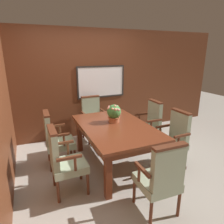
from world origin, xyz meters
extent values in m
plane|color=#A39E93|center=(0.00, 0.00, 0.00)|extent=(14.00, 14.00, 0.00)
cube|color=#5B2D19|center=(0.00, 1.61, 1.23)|extent=(7.20, 0.06, 2.45)
cube|color=white|center=(0.37, 1.57, 1.27)|extent=(1.09, 0.01, 0.67)
cube|color=#282623|center=(0.37, 1.57, 1.62)|extent=(1.16, 0.02, 0.04)
cube|color=#282623|center=(0.37, 1.57, 0.92)|extent=(1.16, 0.02, 0.03)
cube|color=#282623|center=(-0.19, 1.57, 1.27)|extent=(0.04, 0.02, 0.67)
cube|color=#282623|center=(0.93, 1.57, 1.27)|extent=(0.03, 0.02, 0.67)
cube|color=maroon|center=(-0.39, -0.69, 0.35)|extent=(0.09, 0.09, 0.69)
cube|color=maroon|center=(0.51, -0.69, 0.35)|extent=(0.09, 0.09, 0.69)
cube|color=maroon|center=(-0.39, 0.83, 0.35)|extent=(0.09, 0.09, 0.69)
cube|color=maroon|center=(0.51, 0.83, 0.35)|extent=(0.09, 0.09, 0.69)
cube|color=maroon|center=(0.06, 0.07, 0.65)|extent=(1.05, 1.67, 0.09)
cube|color=maroon|center=(0.06, 0.07, 0.72)|extent=(1.11, 1.73, 0.04)
cylinder|color=#562B19|center=(0.29, -0.92, 0.17)|extent=(0.04, 0.04, 0.34)
cylinder|color=#562B19|center=(-0.10, -0.90, 0.17)|extent=(0.04, 0.04, 0.34)
cylinder|color=#562B19|center=(0.28, -1.32, 0.17)|extent=(0.04, 0.04, 0.34)
cylinder|color=#562B19|center=(-0.11, -1.31, 0.17)|extent=(0.04, 0.04, 0.34)
cube|color=#93A384|center=(0.09, -1.11, 0.40)|extent=(0.47, 0.48, 0.11)
cube|color=#93A384|center=(0.08, -1.31, 0.71)|extent=(0.42, 0.09, 0.51)
cube|color=#562B19|center=(0.08, -1.31, 0.97)|extent=(0.42, 0.10, 0.03)
cylinder|color=#562B19|center=(0.32, -1.09, 0.55)|extent=(0.04, 0.04, 0.20)
cube|color=#562B19|center=(0.32, -1.16, 0.65)|extent=(0.05, 0.33, 0.04)
cylinder|color=#562B19|center=(-0.15, -1.07, 0.55)|extent=(0.04, 0.04, 0.20)
cube|color=#562B19|center=(-0.15, -1.14, 0.65)|extent=(0.05, 0.33, 0.04)
cylinder|color=#562B19|center=(0.70, -0.14, 0.17)|extent=(0.04, 0.04, 0.34)
cylinder|color=#562B19|center=(0.71, -0.53, 0.17)|extent=(0.04, 0.04, 0.34)
cylinder|color=#562B19|center=(1.11, -0.13, 0.17)|extent=(0.04, 0.04, 0.34)
cylinder|color=#562B19|center=(1.12, -0.52, 0.17)|extent=(0.04, 0.04, 0.34)
cube|color=#93A384|center=(0.91, -0.33, 0.40)|extent=(0.48, 0.46, 0.11)
cube|color=#93A384|center=(1.10, -0.33, 0.71)|extent=(0.09, 0.42, 0.51)
cube|color=#562B19|center=(1.10, -0.33, 0.97)|extent=(0.10, 0.42, 0.03)
cylinder|color=#562B19|center=(0.87, -0.10, 0.55)|extent=(0.04, 0.04, 0.20)
cube|color=#562B19|center=(0.94, -0.10, 0.65)|extent=(0.33, 0.04, 0.04)
cylinder|color=#562B19|center=(0.88, -0.57, 0.55)|extent=(0.04, 0.04, 0.20)
cube|color=#562B19|center=(0.95, -0.57, 0.65)|extent=(0.33, 0.04, 0.04)
cylinder|color=#562B19|center=(-0.62, 0.26, 0.17)|extent=(0.04, 0.04, 0.34)
cylinder|color=#562B19|center=(-0.61, 0.65, 0.17)|extent=(0.04, 0.04, 0.34)
cylinder|color=#562B19|center=(-1.03, 0.27, 0.17)|extent=(0.04, 0.04, 0.34)
cylinder|color=#562B19|center=(-1.02, 0.67, 0.17)|extent=(0.04, 0.04, 0.34)
cube|color=#93A384|center=(-0.82, 0.46, 0.40)|extent=(0.48, 0.47, 0.11)
cube|color=#93A384|center=(-1.01, 0.47, 0.71)|extent=(0.09, 0.42, 0.51)
cube|color=#562B19|center=(-1.01, 0.47, 0.97)|extent=(0.10, 0.42, 0.03)
cylinder|color=#562B19|center=(-0.79, 0.23, 0.55)|extent=(0.04, 0.04, 0.20)
cube|color=#562B19|center=(-0.86, 0.23, 0.65)|extent=(0.33, 0.05, 0.04)
cylinder|color=#562B19|center=(-0.78, 0.70, 0.55)|extent=(0.04, 0.04, 0.20)
cube|color=#562B19|center=(-0.85, 0.70, 0.65)|extent=(0.33, 0.05, 0.04)
cylinder|color=#562B19|center=(-0.14, 1.02, 0.17)|extent=(0.04, 0.04, 0.34)
cylinder|color=#562B19|center=(0.25, 1.03, 0.17)|extent=(0.04, 0.04, 0.34)
cylinder|color=#562B19|center=(-0.15, 1.42, 0.17)|extent=(0.04, 0.04, 0.34)
cylinder|color=#562B19|center=(0.24, 1.44, 0.17)|extent=(0.04, 0.04, 0.34)
cube|color=#93A384|center=(0.05, 1.23, 0.40)|extent=(0.47, 0.48, 0.11)
cube|color=#93A384|center=(0.04, 1.42, 0.71)|extent=(0.42, 0.10, 0.51)
cube|color=#562B19|center=(0.04, 1.42, 0.97)|extent=(0.42, 0.10, 0.03)
cylinder|color=#562B19|center=(-0.18, 1.18, 0.55)|extent=(0.04, 0.04, 0.20)
cube|color=#562B19|center=(-0.19, 1.25, 0.65)|extent=(0.05, 0.33, 0.04)
cylinder|color=#562B19|center=(0.29, 1.20, 0.55)|extent=(0.04, 0.04, 0.20)
cube|color=#562B19|center=(0.28, 1.27, 0.65)|extent=(0.05, 0.33, 0.04)
cylinder|color=#562B19|center=(0.74, 0.65, 0.17)|extent=(0.04, 0.04, 0.34)
cylinder|color=#562B19|center=(0.73, 0.26, 0.17)|extent=(0.04, 0.04, 0.34)
cylinder|color=#562B19|center=(1.14, 0.64, 0.17)|extent=(0.04, 0.04, 0.34)
cylinder|color=#562B19|center=(1.13, 0.25, 0.17)|extent=(0.04, 0.04, 0.34)
cube|color=#93A384|center=(0.94, 0.45, 0.40)|extent=(0.48, 0.46, 0.11)
cube|color=#93A384|center=(1.13, 0.45, 0.71)|extent=(0.09, 0.42, 0.51)
cube|color=#562B19|center=(1.13, 0.45, 0.97)|extent=(0.10, 0.42, 0.03)
cylinder|color=#562B19|center=(0.91, 0.69, 0.55)|extent=(0.04, 0.04, 0.20)
cube|color=#562B19|center=(0.98, 0.69, 0.65)|extent=(0.33, 0.04, 0.04)
cylinder|color=#562B19|center=(0.89, 0.22, 0.55)|extent=(0.04, 0.04, 0.20)
cube|color=#562B19|center=(0.96, 0.22, 0.65)|extent=(0.33, 0.04, 0.04)
cylinder|color=#562B19|center=(-0.62, -0.51, 0.17)|extent=(0.04, 0.04, 0.34)
cylinder|color=#562B19|center=(-0.62, -0.12, 0.17)|extent=(0.04, 0.04, 0.34)
cylinder|color=#562B19|center=(-1.03, -0.51, 0.17)|extent=(0.04, 0.04, 0.34)
cylinder|color=#562B19|center=(-1.03, -0.12, 0.17)|extent=(0.04, 0.04, 0.34)
cube|color=#93A384|center=(-0.83, -0.32, 0.40)|extent=(0.47, 0.45, 0.11)
cube|color=#93A384|center=(-1.02, -0.32, 0.71)|extent=(0.08, 0.42, 0.51)
cube|color=#562B19|center=(-1.02, -0.32, 0.97)|extent=(0.09, 0.42, 0.03)
cylinder|color=#562B19|center=(-0.79, -0.55, 0.55)|extent=(0.04, 0.04, 0.20)
cube|color=#562B19|center=(-0.86, -0.55, 0.65)|extent=(0.33, 0.04, 0.04)
cylinder|color=#562B19|center=(-0.79, -0.08, 0.55)|extent=(0.04, 0.04, 0.20)
cube|color=#562B19|center=(-0.86, -0.08, 0.65)|extent=(0.33, 0.04, 0.04)
cylinder|color=#B2603D|center=(0.11, 0.25, 0.79)|extent=(0.19, 0.19, 0.09)
cylinder|color=#B2603D|center=(0.11, 0.25, 0.82)|extent=(0.20, 0.20, 0.02)
sphere|color=#427F3D|center=(0.11, 0.25, 0.93)|extent=(0.25, 0.25, 0.25)
sphere|color=pink|center=(0.04, 0.30, 1.01)|extent=(0.05, 0.05, 0.05)
sphere|color=#F79F85|center=(0.10, 0.15, 1.00)|extent=(0.05, 0.05, 0.05)
sphere|color=#FEA39A|center=(0.06, 0.35, 0.95)|extent=(0.06, 0.06, 0.06)
sphere|color=#FEA699|center=(0.19, 0.30, 1.00)|extent=(0.05, 0.05, 0.05)
sphere|color=#F8A48F|center=(0.02, 0.26, 1.00)|extent=(0.05, 0.05, 0.05)
sphere|color=#F69E87|center=(0.12, 0.21, 1.04)|extent=(0.04, 0.04, 0.04)
sphere|color=#F79387|center=(0.04, 0.34, 0.96)|extent=(0.05, 0.05, 0.05)
sphere|color=#F09985|center=(0.12, 0.16, 1.00)|extent=(0.04, 0.04, 0.04)
sphere|color=#F2A580|center=(0.05, 0.18, 1.01)|extent=(0.04, 0.04, 0.04)
sphere|color=pink|center=(0.15, 0.15, 0.98)|extent=(0.05, 0.05, 0.05)
camera|label=1|loc=(-1.26, -2.83, 1.94)|focal=32.00mm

